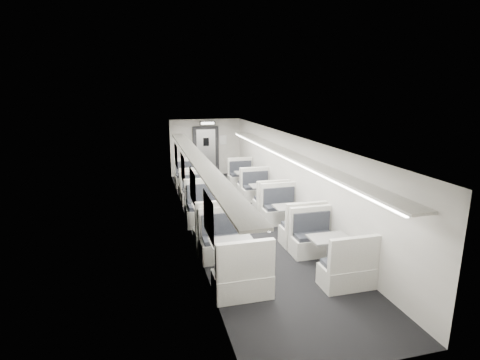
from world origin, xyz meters
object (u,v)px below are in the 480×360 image
booth_left_b (200,199)px  booth_right_c (290,219)px  booth_right_b (263,195)px  exit_sign (207,123)px  passenger (201,174)px  booth_right_d (328,253)px  booth_left_a (191,182)px  vestibule_door (206,151)px  booth_left_d (232,258)px  booth_left_c (213,220)px  booth_right_a (246,181)px

booth_left_b → booth_right_c: bearing=-50.9°
booth_right_b → exit_sign: exit_sign is taller
booth_right_b → passenger: (-1.66, 2.10, 0.34)m
passenger → booth_right_d: bearing=-71.3°
booth_left_b → booth_right_d: 4.97m
booth_left_a → vestibule_door: vestibule_door is taller
booth_left_b → booth_right_d: (2.00, -4.55, 0.01)m
booth_left_b → booth_left_d: bearing=-90.0°
booth_right_b → exit_sign: size_ratio=3.24×
booth_right_b → booth_right_d: (0.00, -4.38, 0.00)m
booth_left_c → passenger: 4.13m
vestibule_door → booth_left_a: bearing=-111.5°
booth_left_c → booth_right_d: booth_left_c is taller
booth_right_d → booth_left_d: bearing=173.4°
passenger → exit_sign: (0.66, 2.24, 1.58)m
booth_left_c → booth_right_c: (2.00, -0.28, -0.05)m
booth_right_d → passenger: passenger is taller
booth_left_a → vestibule_door: bearing=68.5°
booth_left_c → vestibule_door: (1.00, 6.84, 0.62)m
booth_left_c → booth_left_b: bearing=90.0°
booth_right_c → booth_right_d: bearing=-90.0°
booth_left_c → vestibule_door: bearing=81.7°
booth_left_b → passenger: 1.99m
booth_right_d → booth_left_b: bearing=113.7°
booth_right_d → vestibule_door: vestibule_door is taller
booth_left_b → booth_right_b: (2.00, -0.17, 0.01)m
booth_left_d → booth_right_d: size_ratio=1.06×
booth_left_d → vestibule_door: (1.00, 8.98, 0.66)m
booth_right_b → vestibule_door: bearing=101.7°
booth_right_c → passenger: 4.70m
booth_right_a → passenger: bearing=175.9°
vestibule_door → passenger: bearing=-103.6°
exit_sign → booth_right_d: bearing=-83.5°
booth_left_a → booth_right_d: size_ratio=1.01×
booth_right_a → booth_left_a: bearing=171.3°
booth_left_b → exit_sign: 4.70m
booth_left_d → booth_right_c: size_ratio=1.03×
exit_sign → booth_left_c: bearing=-99.0°
booth_right_a → booth_right_d: 6.36m
booth_right_a → passenger: (-1.66, 0.12, 0.34)m
vestibule_door → booth_right_c: bearing=-82.0°
booth_right_c → booth_right_a: bearing=90.0°
booth_right_d → passenger: bearing=104.4°
booth_left_d → booth_right_a: booth_left_d is taller
booth_left_b → booth_left_d: size_ratio=0.92×
booth_left_b → vestibule_door: 4.82m
booth_left_b → passenger: bearing=80.0°
booth_left_a → exit_sign: (1.00, 2.06, 1.92)m
booth_left_d → booth_left_c: bearing=90.0°
booth_left_a → booth_right_c: (2.00, -4.57, 0.01)m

